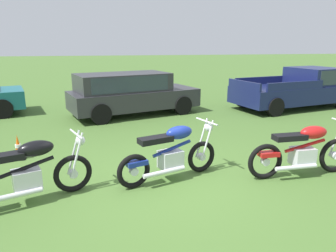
% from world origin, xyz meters
% --- Properties ---
extents(ground_plane, '(120.00, 120.00, 0.00)m').
position_xyz_m(ground_plane, '(0.00, 0.00, 0.00)').
color(ground_plane, '#476B2D').
extents(motorcycle_black, '(1.98, 1.00, 1.02)m').
position_xyz_m(motorcycle_black, '(-2.35, -0.23, 0.49)').
color(motorcycle_black, black).
rests_on(motorcycle_black, ground).
extents(motorcycle_blue, '(1.94, 0.94, 1.02)m').
position_xyz_m(motorcycle_blue, '(-0.02, 0.17, 0.49)').
color(motorcycle_blue, black).
rests_on(motorcycle_blue, ground).
extents(motorcycle_red, '(2.12, 0.64, 1.02)m').
position_xyz_m(motorcycle_red, '(2.40, -0.17, 0.48)').
color(motorcycle_red, black).
rests_on(motorcycle_red, ground).
extents(car_charcoal, '(4.61, 2.89, 1.43)m').
position_xyz_m(car_charcoal, '(-0.28, 5.65, 0.83)').
color(car_charcoal, '#2D2D33').
rests_on(car_charcoal, ground).
extents(pickup_truck_navy, '(5.18, 2.81, 1.49)m').
position_xyz_m(pickup_truck_navy, '(6.29, 5.68, 0.75)').
color(pickup_truck_navy, '#161E4C').
rests_on(pickup_truck_navy, ground).
extents(traffic_cone, '(0.25, 0.25, 0.54)m').
position_xyz_m(traffic_cone, '(-2.96, 1.83, 0.25)').
color(traffic_cone, '#EA590F').
rests_on(traffic_cone, ground).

